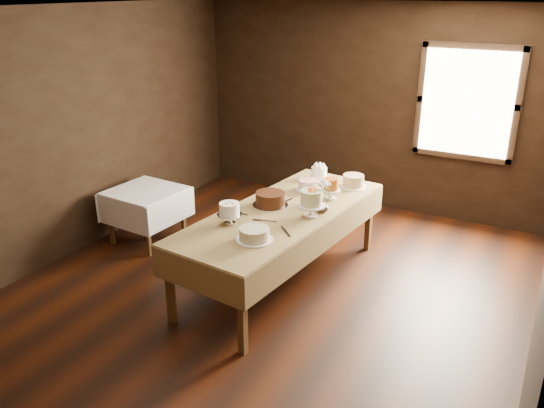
{
  "coord_description": "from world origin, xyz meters",
  "views": [
    {
      "loc": [
        2.44,
        -4.31,
        2.98
      ],
      "look_at": [
        0.0,
        0.2,
        0.95
      ],
      "focal_mm": 36.6,
      "sensor_mm": 36.0,
      "label": 1
    }
  ],
  "objects_px": {
    "display_table": "(282,216)",
    "cake_cream": "(254,235)",
    "side_table": "(145,196)",
    "cake_server_b": "(287,233)",
    "flower_vase": "(323,206)",
    "cake_meringue": "(319,173)",
    "cake_chocolate": "(270,199)",
    "cake_caramel": "(331,190)",
    "cake_server_e": "(242,214)",
    "cake_server_c": "(288,200)",
    "cake_server_a": "(269,221)",
    "cake_flowers": "(311,205)",
    "cake_server_d": "(322,206)",
    "cake_speckled": "(353,181)",
    "cake_lattice": "(309,186)",
    "cake_swirl": "(230,214)"
  },
  "relations": [
    {
      "from": "cake_speckled",
      "to": "cake_lattice",
      "type": "distance_m",
      "value": 0.53
    },
    {
      "from": "cake_speckled",
      "to": "cake_flowers",
      "type": "distance_m",
      "value": 1.02
    },
    {
      "from": "cake_swirl",
      "to": "cake_cream",
      "type": "height_order",
      "value": "cake_swirl"
    },
    {
      "from": "cake_caramel",
      "to": "cake_server_a",
      "type": "xyz_separation_m",
      "value": [
        -0.29,
        -0.85,
        -0.1
      ]
    },
    {
      "from": "cake_cream",
      "to": "cake_server_d",
      "type": "height_order",
      "value": "cake_cream"
    },
    {
      "from": "cake_meringue",
      "to": "cake_chocolate",
      "type": "distance_m",
      "value": 1.04
    },
    {
      "from": "cake_lattice",
      "to": "cake_chocolate",
      "type": "height_order",
      "value": "cake_chocolate"
    },
    {
      "from": "cake_lattice",
      "to": "cake_caramel",
      "type": "xyz_separation_m",
      "value": [
        0.32,
        -0.14,
        0.05
      ]
    },
    {
      "from": "display_table",
      "to": "cake_swirl",
      "type": "relative_size",
      "value": 11.15
    },
    {
      "from": "cake_lattice",
      "to": "cake_flowers",
      "type": "relative_size",
      "value": 1.02
    },
    {
      "from": "cake_meringue",
      "to": "cake_server_a",
      "type": "height_order",
      "value": "cake_meringue"
    },
    {
      "from": "cake_speckled",
      "to": "cake_flowers",
      "type": "height_order",
      "value": "cake_flowers"
    },
    {
      "from": "cake_cream",
      "to": "display_table",
      "type": "bearing_deg",
      "value": 97.97
    },
    {
      "from": "cake_server_a",
      "to": "cake_flowers",
      "type": "bearing_deg",
      "value": 28.32
    },
    {
      "from": "side_table",
      "to": "cake_caramel",
      "type": "xyz_separation_m",
      "value": [
        2.25,
        0.41,
        0.34
      ]
    },
    {
      "from": "cake_caramel",
      "to": "cake_chocolate",
      "type": "distance_m",
      "value": 0.68
    },
    {
      "from": "cake_speckled",
      "to": "cake_server_d",
      "type": "xyz_separation_m",
      "value": [
        -0.07,
        -0.73,
        -0.06
      ]
    },
    {
      "from": "cake_meringue",
      "to": "cake_chocolate",
      "type": "relative_size",
      "value": 0.63
    },
    {
      "from": "cake_server_c",
      "to": "cake_server_a",
      "type": "bearing_deg",
      "value": -161.38
    },
    {
      "from": "cake_server_b",
      "to": "flower_vase",
      "type": "height_order",
      "value": "flower_vase"
    },
    {
      "from": "cake_meringue",
      "to": "cake_server_b",
      "type": "height_order",
      "value": "cake_meringue"
    },
    {
      "from": "display_table",
      "to": "cake_flowers",
      "type": "relative_size",
      "value": 9.59
    },
    {
      "from": "cake_chocolate",
      "to": "cake_swirl",
      "type": "xyz_separation_m",
      "value": [
        -0.12,
        -0.61,
        0.03
      ]
    },
    {
      "from": "cake_meringue",
      "to": "cake_server_d",
      "type": "relative_size",
      "value": 1.09
    },
    {
      "from": "cake_cream",
      "to": "cake_server_c",
      "type": "bearing_deg",
      "value": 99.82
    },
    {
      "from": "cake_caramel",
      "to": "cake_flowers",
      "type": "height_order",
      "value": "cake_flowers"
    },
    {
      "from": "cake_lattice",
      "to": "cake_server_e",
      "type": "distance_m",
      "value": 1.0
    },
    {
      "from": "cake_server_e",
      "to": "flower_vase",
      "type": "bearing_deg",
      "value": 40.23
    },
    {
      "from": "display_table",
      "to": "cake_cream",
      "type": "xyz_separation_m",
      "value": [
        0.1,
        -0.75,
        0.12
      ]
    },
    {
      "from": "side_table",
      "to": "cake_server_c",
      "type": "distance_m",
      "value": 1.89
    },
    {
      "from": "cake_lattice",
      "to": "cake_flowers",
      "type": "height_order",
      "value": "cake_flowers"
    },
    {
      "from": "cake_chocolate",
      "to": "cake_swirl",
      "type": "relative_size",
      "value": 1.67
    },
    {
      "from": "cake_server_e",
      "to": "cake_chocolate",
      "type": "bearing_deg",
      "value": 74.73
    },
    {
      "from": "side_table",
      "to": "cake_cream",
      "type": "distance_m",
      "value": 2.25
    },
    {
      "from": "side_table",
      "to": "cake_lattice",
      "type": "relative_size",
      "value": 2.91
    },
    {
      "from": "side_table",
      "to": "cake_server_d",
      "type": "height_order",
      "value": "cake_server_d"
    },
    {
      "from": "cake_flowers",
      "to": "cake_server_a",
      "type": "xyz_separation_m",
      "value": [
        -0.31,
        -0.31,
        -0.12
      ]
    },
    {
      "from": "cake_server_a",
      "to": "flower_vase",
      "type": "xyz_separation_m",
      "value": [
        0.37,
        0.47,
        0.06
      ]
    },
    {
      "from": "cake_server_a",
      "to": "cake_server_e",
      "type": "relative_size",
      "value": 1.0
    },
    {
      "from": "display_table",
      "to": "cake_server_e",
      "type": "distance_m",
      "value": 0.42
    },
    {
      "from": "display_table",
      "to": "side_table",
      "type": "distance_m",
      "value": 1.95
    },
    {
      "from": "side_table",
      "to": "cake_lattice",
      "type": "xyz_separation_m",
      "value": [
        1.93,
        0.55,
        0.28
      ]
    },
    {
      "from": "cake_server_e",
      "to": "cake_meringue",
      "type": "bearing_deg",
      "value": 88.04
    },
    {
      "from": "display_table",
      "to": "cake_caramel",
      "type": "distance_m",
      "value": 0.65
    },
    {
      "from": "cake_meringue",
      "to": "cake_lattice",
      "type": "height_order",
      "value": "cake_meringue"
    },
    {
      "from": "cake_speckled",
      "to": "cake_server_a",
      "type": "relative_size",
      "value": 1.27
    },
    {
      "from": "cake_chocolate",
      "to": "cake_server_e",
      "type": "distance_m",
      "value": 0.37
    },
    {
      "from": "cake_caramel",
      "to": "cake_cream",
      "type": "bearing_deg",
      "value": -98.98
    },
    {
      "from": "cake_cream",
      "to": "cake_server_b",
      "type": "height_order",
      "value": "cake_cream"
    },
    {
      "from": "cake_server_c",
      "to": "cake_caramel",
      "type": "bearing_deg",
      "value": -45.99
    }
  ]
}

